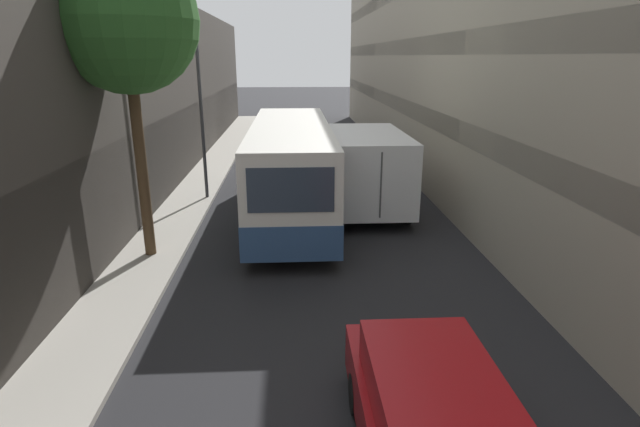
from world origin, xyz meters
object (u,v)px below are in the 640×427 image
object	(u,v)px
box_truck	(365,164)
panel_van	(283,131)
car_hatchback	(433,426)
street_tree_left	(126,21)
bus	(291,168)
street_lamp	(196,41)

from	to	relation	value
box_truck	panel_van	size ratio (longest dim) A/B	1.74
car_hatchback	street_tree_left	world-z (taller)	street_tree_left
box_truck	panel_van	world-z (taller)	box_truck
bus	street_lamp	size ratio (longest dim) A/B	1.23
car_hatchback	street_lamp	world-z (taller)	street_lamp
panel_van	street_lamp	size ratio (longest dim) A/B	0.49
car_hatchback	box_truck	xyz separation A→B (m)	(0.87, 12.26, 0.71)
street_tree_left	bus	bearing A→B (deg)	42.89
car_hatchback	box_truck	size ratio (longest dim) A/B	0.62
panel_van	street_tree_left	xyz separation A→B (m)	(-3.33, -16.07, 4.85)
street_lamp	panel_van	bearing A→B (deg)	75.39
box_truck	street_tree_left	size ratio (longest dim) A/B	0.93
street_tree_left	street_lamp	bearing A→B (deg)	83.83
box_truck	street_lamp	bearing A→B (deg)	170.46
car_hatchback	street_tree_left	xyz separation A→B (m)	(-5.51, 7.63, 5.15)
bus	panel_van	bearing A→B (deg)	92.02
street_lamp	street_tree_left	xyz separation A→B (m)	(-0.61, -5.61, 0.28)
box_truck	street_tree_left	xyz separation A→B (m)	(-6.39, -4.64, 4.44)
panel_van	street_lamp	distance (m)	11.74
box_truck	car_hatchback	bearing A→B (deg)	-94.07
car_hatchback	bus	world-z (taller)	bus
panel_van	street_tree_left	world-z (taller)	street_tree_left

